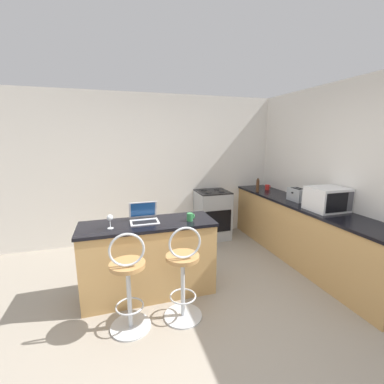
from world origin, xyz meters
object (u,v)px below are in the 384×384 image
(toaster, at_px, (298,195))
(microwave, at_px, (327,199))
(bar_stool_far, at_px, (183,275))
(pepper_mill, at_px, (258,185))
(bar_stool_near, at_px, (129,284))
(wine_glass_short, at_px, (110,218))
(stove_range, at_px, (212,214))
(mug_green, at_px, (190,217))
(laptop, at_px, (144,216))
(mug_red, at_px, (267,187))

(toaster, bearing_deg, microwave, -88.38)
(bar_stool_far, relative_size, toaster, 3.54)
(bar_stool_far, height_order, pepper_mill, pepper_mill)
(bar_stool_far, bearing_deg, bar_stool_near, 180.00)
(bar_stool_near, height_order, wine_glass_short, wine_glass_short)
(bar_stool_near, distance_m, stove_range, 2.58)
(bar_stool_near, xyz_separation_m, stove_range, (1.64, 1.99, -0.04))
(pepper_mill, relative_size, wine_glass_short, 1.60)
(microwave, bearing_deg, stove_range, 121.43)
(bar_stool_far, distance_m, microwave, 2.20)
(mug_green, bearing_deg, laptop, 163.93)
(bar_stool_far, height_order, mug_red, bar_stool_far)
(wine_glass_short, bearing_deg, laptop, 21.67)
(bar_stool_near, height_order, microwave, microwave)
(mug_green, xyz_separation_m, wine_glass_short, (-0.90, 0.00, 0.07))
(bar_stool_near, distance_m, mug_green, 1.00)
(laptop, distance_m, toaster, 2.41)
(bar_stool_near, bearing_deg, pepper_mill, 35.36)
(bar_stool_near, bearing_deg, stove_range, 50.50)
(wine_glass_short, bearing_deg, stove_range, 40.39)
(bar_stool_far, xyz_separation_m, toaster, (2.08, 0.92, 0.50))
(laptop, bearing_deg, bar_stool_far, -64.10)
(toaster, relative_size, mug_green, 3.14)
(bar_stool_near, bearing_deg, toaster, 19.41)
(bar_stool_far, distance_m, toaster, 2.33)
(stove_range, height_order, wine_glass_short, wine_glass_short)
(bar_stool_far, xyz_separation_m, pepper_mill, (1.85, 1.70, 0.53))
(bar_stool_near, relative_size, pepper_mill, 4.13)
(bar_stool_near, xyz_separation_m, bar_stool_far, (0.54, 0.00, 0.00))
(laptop, distance_m, stove_range, 2.03)
(laptop, bearing_deg, toaster, 7.11)
(bar_stool_near, relative_size, mug_green, 11.11)
(microwave, xyz_separation_m, toaster, (-0.02, 0.56, -0.06))
(toaster, bearing_deg, laptop, -172.89)
(laptop, relative_size, mug_red, 3.31)
(toaster, relative_size, stove_range, 0.32)
(toaster, distance_m, pepper_mill, 0.81)
(stove_range, bearing_deg, wine_glass_short, -139.61)
(stove_range, relative_size, wine_glass_short, 5.79)
(bar_stool_far, relative_size, mug_red, 10.50)
(stove_range, bearing_deg, mug_green, -120.31)
(toaster, xyz_separation_m, wine_glass_short, (-2.76, -0.45, 0.02))
(toaster, relative_size, wine_glass_short, 1.87)
(stove_range, height_order, mug_red, mug_red)
(pepper_mill, bearing_deg, microwave, -79.41)
(laptop, xyz_separation_m, mug_red, (2.43, 1.19, -0.01))
(microwave, height_order, stove_range, microwave)
(wine_glass_short, bearing_deg, mug_red, 25.42)
(mug_red, xyz_separation_m, mug_green, (-1.91, -1.34, -0.00))
(wine_glass_short, bearing_deg, pepper_mill, 25.73)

